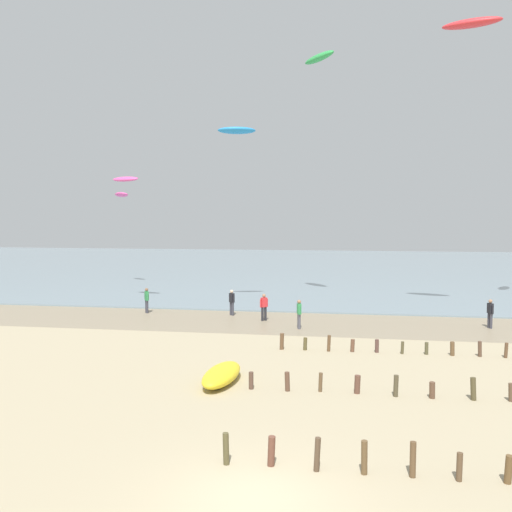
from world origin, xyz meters
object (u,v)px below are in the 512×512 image
Objects in this scene: person_mid_beach at (264,306)px; person_left_flank at (147,300)px; person_right_flank at (299,313)px; kite_aloft_0 at (472,23)px; person_by_waterline at (232,302)px; kite_aloft_6 at (237,130)px; grounded_kite at (222,375)px; kite_aloft_3 at (319,58)px; person_far_down_beach at (490,313)px; kite_aloft_4 at (121,195)px; kite_aloft_7 at (125,179)px.

person_left_flank is (-8.31, 1.57, 0.00)m from person_mid_beach.
kite_aloft_0 is (10.10, 4.37, 17.44)m from person_right_flank.
kite_aloft_6 is at bearing 95.49° from person_by_waterline.
grounded_kite is 0.99× the size of kite_aloft_3.
person_far_down_beach is at bearing -48.97° from kite_aloft_0.
person_right_flank is at bearing -137.87° from kite_aloft_0.
grounded_kite is 1.24× the size of kite_aloft_6.
person_by_waterline is 12.30m from kite_aloft_6.
person_by_waterline and person_left_flank have the same top height.
person_right_flank is 0.51× the size of grounded_kite.
person_mid_beach is 23.39m from kite_aloft_4.
kite_aloft_6 is (13.07, -10.29, 4.08)m from kite_aloft_4.
kite_aloft_0 is 25.45m from kite_aloft_7.
kite_aloft_4 is at bearing 33.55° from grounded_kite.
kite_aloft_7 reaches higher than person_by_waterline.
kite_aloft_0 reaches higher than kite_aloft_7.
person_far_down_beach is 0.77× the size of kite_aloft_7.
person_right_flank is at bearing -41.96° from person_mid_beach.
grounded_kite is (2.70, -14.96, -0.58)m from person_by_waterline.
person_left_flank is 0.51× the size of grounded_kite.
person_left_flank is (-5.91, -0.03, 0.00)m from person_by_waterline.
kite_aloft_7 is at bearing 168.04° from person_far_down_beach.
kite_aloft_7 reaches higher than person_mid_beach.
kite_aloft_4 is at bearing 118.43° from person_left_flank.
kite_aloft_3 is (-10.53, 7.66, 17.25)m from person_far_down_beach.
kite_aloft_0 is 10.91m from kite_aloft_3.
person_far_down_beach is (13.48, -0.18, 0.00)m from person_mid_beach.
kite_aloft_3 reaches higher than person_left_flank.
kite_aloft_3 reaches higher than kite_aloft_4.
kite_aloft_7 is at bearing 155.64° from person_mid_beach.
person_left_flank is at bearing 80.06° from kite_aloft_3.
kite_aloft_3 is 8.24m from kite_aloft_6.
person_by_waterline is at bearing 0.28° from person_left_flank.
kite_aloft_3 is at bearing -170.04° from kite_aloft_6.
kite_aloft_6 is (-15.24, 2.91, -5.66)m from kite_aloft_0.
person_left_flank and person_far_down_beach have the same top height.
kite_aloft_7 is (-2.81, 3.46, 8.42)m from person_left_flank.
person_right_flank is (10.71, -3.73, 0.00)m from person_left_flank.
person_left_flank is 0.74× the size of kite_aloft_4.
person_far_down_beach is at bearing 149.40° from kite_aloft_6.
kite_aloft_3 is at bearing -2.95° from grounded_kite.
kite_aloft_3 reaches higher than person_far_down_beach.
kite_aloft_7 is (-24.60, 5.21, 8.42)m from person_far_down_beach.
person_right_flank is 20.62m from kite_aloft_0.
person_mid_beach is at bearing 5.59° from grounded_kite.
kite_aloft_3 is (2.66, 20.84, 17.83)m from grounded_kite.
kite_aloft_3 is at bearing -156.38° from kite_aloft_7.
kite_aloft_3 reaches higher than kite_aloft_6.
person_left_flank is at bearing 142.78° from kite_aloft_7.
kite_aloft_0 reaches higher than kite_aloft_4.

